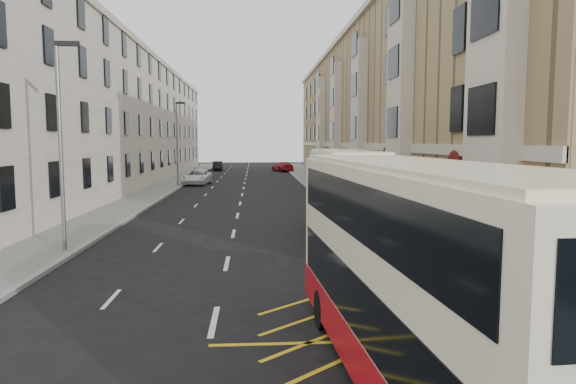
{
  "coord_description": "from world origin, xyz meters",
  "views": [
    {
      "loc": [
        1.0,
        -8.25,
        4.38
      ],
      "look_at": [
        2.17,
        9.43,
        2.63
      ],
      "focal_mm": 32.0,
      "sensor_mm": 36.0,
      "label": 1
    }
  ],
  "objects": [
    {
      "name": "pavement_right",
      "position": [
        8.0,
        30.0,
        0.07
      ],
      "size": [
        4.0,
        120.0,
        0.15
      ],
      "primitive_type": "cube",
      "color": "slate",
      "rests_on": "ground"
    },
    {
      "name": "pavement_left",
      "position": [
        -7.5,
        30.0,
        0.07
      ],
      "size": [
        3.0,
        120.0,
        0.15
      ],
      "primitive_type": "cube",
      "color": "slate",
      "rests_on": "ground"
    },
    {
      "name": "kerb_right",
      "position": [
        6.0,
        30.0,
        0.07
      ],
      "size": [
        0.25,
        120.0,
        0.15
      ],
      "primitive_type": "cube",
      "color": "gray",
      "rests_on": "ground"
    },
    {
      "name": "kerb_left",
      "position": [
        -6.0,
        30.0,
        0.07
      ],
      "size": [
        0.25,
        120.0,
        0.15
      ],
      "primitive_type": "cube",
      "color": "gray",
      "rests_on": "ground"
    },
    {
      "name": "road_markings",
      "position": [
        0.0,
        45.0,
        0.01
      ],
      "size": [
        10.0,
        110.0,
        0.01
      ],
      "primitive_type": null,
      "color": "silver",
      "rests_on": "ground"
    },
    {
      "name": "terrace_right",
      "position": [
        14.88,
        45.38,
        7.52
      ],
      "size": [
        10.75,
        79.0,
        15.25
      ],
      "color": "#9A8659",
      "rests_on": "ground"
    },
    {
      "name": "terrace_left",
      "position": [
        -13.43,
        45.5,
        6.52
      ],
      "size": [
        9.18,
        79.0,
        13.25
      ],
      "color": "silver",
      "rests_on": "ground"
    },
    {
      "name": "guard_railing",
      "position": [
        6.25,
        5.75,
        0.86
      ],
      "size": [
        0.06,
        6.56,
        1.01
      ],
      "color": "#B52029",
      "rests_on": "pavement_right"
    },
    {
      "name": "street_lamp_near",
      "position": [
        -6.35,
        12.0,
        4.64
      ],
      "size": [
        0.93,
        0.18,
        8.0
      ],
      "color": "slate",
      "rests_on": "pavement_left"
    },
    {
      "name": "street_lamp_far",
      "position": [
        -6.35,
        42.0,
        4.64
      ],
      "size": [
        0.93,
        0.18,
        8.0
      ],
      "color": "slate",
      "rests_on": "pavement_left"
    },
    {
      "name": "double_decker_front",
      "position": [
        3.8,
        0.23,
        2.05
      ],
      "size": [
        2.88,
        10.23,
        4.04
      ],
      "rotation": [
        0.0,
        0.0,
        0.06
      ],
      "color": "#F3E7BE",
      "rests_on": "ground"
    },
    {
      "name": "double_decker_rear",
      "position": [
        5.0,
        14.21,
        2.04
      ],
      "size": [
        2.65,
        10.1,
        4.0
      ],
      "rotation": [
        0.0,
        0.0,
        -0.04
      ],
      "color": "#F3E7BE",
      "rests_on": "ground"
    },
    {
      "name": "pedestrian_far",
      "position": [
        7.55,
        4.28,
        0.93
      ],
      "size": [
        0.98,
        0.64,
        1.55
      ],
      "primitive_type": "imported",
      "rotation": [
        0.0,
        0.0,
        2.83
      ],
      "color": "black",
      "rests_on": "pavement_right"
    },
    {
      "name": "white_van",
      "position": [
        -4.81,
        44.3,
        0.75
      ],
      "size": [
        2.97,
        5.61,
        1.5
      ],
      "primitive_type": "imported",
      "rotation": [
        0.0,
        0.0,
        -0.09
      ],
      "color": "white",
      "rests_on": "ground"
    },
    {
      "name": "car_silver",
      "position": [
        -5.2,
        50.86,
        0.7
      ],
      "size": [
        3.04,
        4.44,
        1.4
      ],
      "primitive_type": "imported",
      "rotation": [
        0.0,
        0.0,
        0.37
      ],
      "color": "#A4A7AC",
      "rests_on": "ground"
    },
    {
      "name": "car_dark",
      "position": [
        -4.49,
        69.75,
        0.69
      ],
      "size": [
        1.72,
        4.28,
        1.38
      ],
      "primitive_type": "imported",
      "rotation": [
        0.0,
        0.0,
        0.06
      ],
      "color": "black",
      "rests_on": "ground"
    },
    {
      "name": "car_red",
      "position": [
        5.2,
        66.43,
        0.72
      ],
      "size": [
        3.39,
        5.31,
        1.43
      ],
      "primitive_type": "imported",
      "rotation": [
        0.0,
        0.0,
        3.44
      ],
      "color": "#B01C21",
      "rests_on": "ground"
    }
  ]
}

